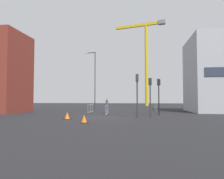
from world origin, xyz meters
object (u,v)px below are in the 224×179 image
at_px(construction_crane, 146,52).
at_px(traffic_cone_striped, 67,116).
at_px(traffic_light_crosswalk, 159,91).
at_px(streetlamp_tall, 94,77).
at_px(traffic_light_island, 137,89).
at_px(traffic_cone_by_barrier, 84,119).
at_px(traffic_light_far, 150,91).
at_px(pedestrian_walking, 107,105).

relative_size(construction_crane, traffic_cone_striped, 37.48).
height_order(traffic_light_crosswalk, traffic_cone_striped, traffic_light_crosswalk).
relative_size(streetlamp_tall, traffic_light_island, 2.34).
bearing_deg(traffic_cone_by_barrier, traffic_light_far, 50.77).
bearing_deg(traffic_light_crosswalk, streetlamp_tall, 134.07).
distance_m(streetlamp_tall, traffic_light_far, 14.67).
bearing_deg(traffic_light_island, streetlamp_tall, 117.56).
relative_size(traffic_light_crosswalk, traffic_cone_striped, 6.41).
height_order(construction_crane, traffic_cone_striped, construction_crane).
bearing_deg(traffic_cone_striped, traffic_light_crosswalk, 34.28).
xyz_separation_m(traffic_light_crosswalk, traffic_light_island, (-2.27, -3.98, 0.05)).
xyz_separation_m(traffic_light_crosswalk, traffic_light_far, (-1.00, -1.93, -0.06)).
height_order(streetlamp_tall, traffic_light_island, streetlamp_tall).
distance_m(traffic_light_crosswalk, traffic_cone_striped, 10.32).
bearing_deg(streetlamp_tall, traffic_cone_striped, -85.77).
bearing_deg(traffic_cone_by_barrier, traffic_light_island, 47.58).
bearing_deg(traffic_light_crosswalk, construction_crane, 90.94).
relative_size(streetlamp_tall, traffic_cone_striped, 15.32).
bearing_deg(traffic_cone_striped, traffic_light_island, 15.52).
relative_size(traffic_light_crosswalk, pedestrian_walking, 2.27).
relative_size(traffic_light_island, traffic_light_far, 1.05).
bearing_deg(traffic_light_far, traffic_light_crosswalk, 62.54).
bearing_deg(traffic_cone_striped, pedestrian_walking, 78.80).
bearing_deg(pedestrian_walking, traffic_cone_by_barrier, -88.65).
relative_size(streetlamp_tall, traffic_light_crosswalk, 2.39).
xyz_separation_m(construction_crane, traffic_cone_striped, (-7.73, -40.38, -14.58)).
xyz_separation_m(traffic_light_far, traffic_cone_striped, (-7.29, -3.72, -2.31)).
bearing_deg(streetlamp_tall, traffic_cone_by_barrier, -79.42).
bearing_deg(pedestrian_walking, traffic_light_far, -48.01).
xyz_separation_m(traffic_light_crosswalk, pedestrian_walking, (-6.38, 4.04, -1.64)).
bearing_deg(traffic_cone_by_barrier, pedestrian_walking, 91.35).
relative_size(streetlamp_tall, traffic_light_far, 2.45).
height_order(streetlamp_tall, pedestrian_walking, streetlamp_tall).
bearing_deg(construction_crane, traffic_light_island, -92.51).
bearing_deg(pedestrian_walking, traffic_cone_striped, -101.20).
xyz_separation_m(pedestrian_walking, traffic_cone_striped, (-1.92, -9.69, -0.73)).
distance_m(traffic_light_crosswalk, traffic_light_far, 2.18).
xyz_separation_m(traffic_cone_striped, traffic_cone_by_barrier, (2.21, -2.51, -0.02)).
distance_m(streetlamp_tall, pedestrian_walking, 7.82).
bearing_deg(traffic_cone_striped, construction_crane, 79.17).
xyz_separation_m(construction_crane, traffic_light_crosswalk, (0.57, -34.72, -12.21)).
bearing_deg(traffic_light_crosswalk, traffic_light_island, -119.69).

